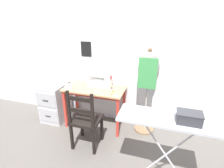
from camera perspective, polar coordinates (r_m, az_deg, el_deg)
The scene contains 13 objects.
ground_plane at distance 3.06m, azimuth -7.11°, elevation -15.40°, with size 14.00×14.00×0.00m, color #5B5651.
wall_back at distance 3.01m, azimuth -3.88°, elevation 10.88°, with size 10.00×0.06×2.55m.
sewing_table at distance 2.93m, azimuth -5.81°, elevation -3.25°, with size 1.01×0.50×0.71m.
sewing_machine at distance 2.93m, azimuth -3.72°, elevation 1.60°, with size 0.41×0.17×0.29m.
fabric_bowl at distance 2.96m, azimuth -13.87°, elevation -0.83°, with size 0.13×0.13×0.05m.
scissors at distance 2.65m, azimuth 0.40°, elevation -3.52°, with size 0.13×0.10×0.01m.
thread_spool_near_machine at distance 2.83m, azimuth -0.07°, elevation -1.43°, with size 0.04×0.04×0.04m.
thread_spool_mid_table at distance 2.75m, azimuth 0.29°, elevation -2.21°, with size 0.04×0.04×0.03m.
wooden_chair at distance 2.56m, azimuth -8.64°, elevation -11.64°, with size 0.40×0.38×0.94m.
filing_cabinet at distance 3.39m, azimuth -18.02°, elevation -5.56°, with size 0.41×0.51×0.69m.
dress_form at distance 2.69m, azimuth 11.70°, elevation 2.98°, with size 0.32×0.32×1.40m.
ironing_board at distance 1.86m, azimuth 18.43°, elevation -12.01°, with size 1.03×0.34×0.90m.
storage_box at distance 1.80m, azimuth 23.89°, elevation -10.00°, with size 0.23×0.15×0.11m.
Camera 1 is at (1.06, -2.20, 1.85)m, focal length 28.00 mm.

